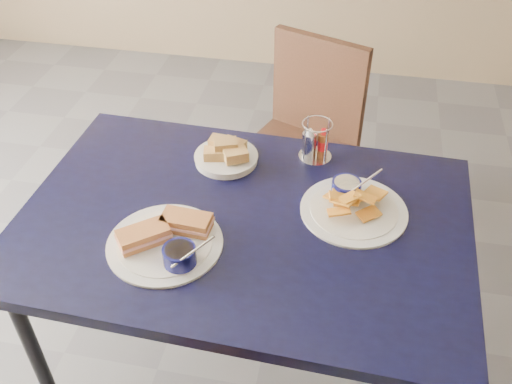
% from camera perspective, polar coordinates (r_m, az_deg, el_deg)
% --- Properties ---
extents(dining_table, '(1.34, 0.92, 0.75)m').
position_cam_1_polar(dining_table, '(1.72, -1.24, -4.04)').
color(dining_table, black).
rests_on(dining_table, ground).
extents(chair_far, '(0.54, 0.54, 0.90)m').
position_cam_1_polar(chair_far, '(2.49, 4.30, 6.42)').
color(chair_far, '#311A10').
rests_on(chair_far, ground).
extents(sandwich_plate, '(0.33, 0.32, 0.12)m').
position_cam_1_polar(sandwich_plate, '(1.60, -8.84, -4.69)').
color(sandwich_plate, white).
rests_on(sandwich_plate, dining_table).
extents(plantain_plate, '(0.32, 0.32, 0.12)m').
position_cam_1_polar(plantain_plate, '(1.72, 9.51, -1.11)').
color(plantain_plate, white).
rests_on(plantain_plate, dining_table).
extents(bread_basket, '(0.21, 0.21, 0.08)m').
position_cam_1_polar(bread_basket, '(1.88, -2.99, 3.80)').
color(bread_basket, white).
rests_on(bread_basket, dining_table).
extents(condiment_caddy, '(0.11, 0.11, 0.14)m').
position_cam_1_polar(condiment_caddy, '(1.89, 5.88, 4.92)').
color(condiment_caddy, silver).
rests_on(condiment_caddy, dining_table).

